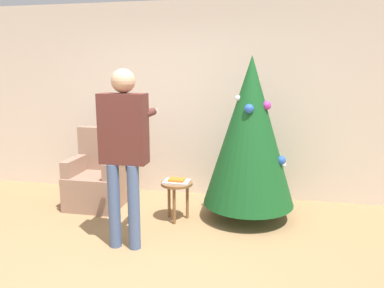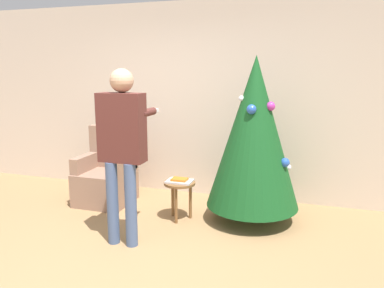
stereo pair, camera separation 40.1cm
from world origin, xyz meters
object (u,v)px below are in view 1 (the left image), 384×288
(christmas_tree, at_px, (250,132))
(person_standing, at_px, (124,141))
(armchair, at_px, (98,179))
(side_stool, at_px, (177,189))

(christmas_tree, distance_m, person_standing, 1.53)
(christmas_tree, relative_size, armchair, 1.91)
(armchair, bearing_deg, person_standing, -52.00)
(armchair, bearing_deg, christmas_tree, -1.29)
(christmas_tree, distance_m, side_stool, 1.10)
(armchair, bearing_deg, side_stool, -14.01)
(armchair, xyz_separation_m, person_standing, (0.80, -1.03, 0.74))
(christmas_tree, relative_size, side_stool, 4.16)
(person_standing, bearing_deg, armchair, 128.00)
(side_stool, bearing_deg, person_standing, -114.87)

